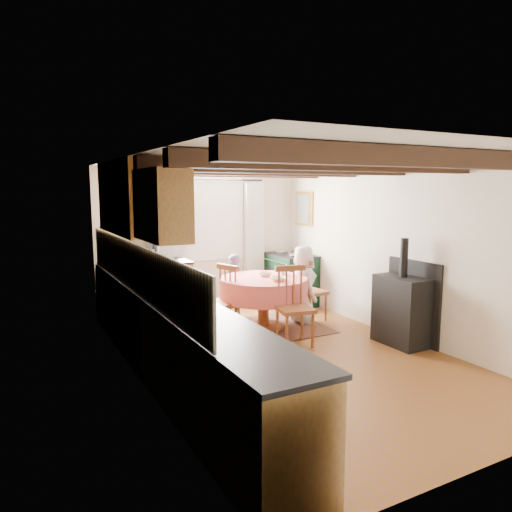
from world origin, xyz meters
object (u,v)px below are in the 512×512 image
chair_near (295,306)px  chair_right (311,289)px  dining_table (263,304)px  chair_left (219,301)px  cast_iron_stove (402,292)px  cup (283,272)px  aga_range (290,279)px  child_right (303,285)px  child_far (233,286)px

chair_near → chair_right: chair_near is taller
dining_table → chair_left: size_ratio=1.27×
chair_near → cast_iron_stove: size_ratio=0.74×
cup → chair_right: bearing=-0.4°
chair_near → chair_left: 1.10m
chair_right → aga_range: size_ratio=0.99×
cast_iron_stove → chair_left: bearing=144.3°
chair_left → cast_iron_stove: 2.48m
cup → cast_iron_stove: bearing=-59.3°
cup → dining_table: bearing=-167.3°
cast_iron_stove → aga_range: bearing=92.4°
child_right → cast_iron_stove: bearing=-149.9°
dining_table → chair_right: size_ratio=1.30×
chair_right → cup: 0.61m
child_right → chair_left: bearing=98.9°
chair_left → aga_range: size_ratio=1.01×
aga_range → chair_right: bearing=-104.7°
chair_left → chair_right: bearing=74.6°
chair_near → cup: bearing=78.3°
child_right → cup: child_right is taller
chair_near → child_right: 1.07m
chair_left → child_far: bearing=124.6°
cast_iron_stove → cup: bearing=120.7°
chair_right → chair_left: bearing=87.2°
child_far → cup: bearing=107.7°
chair_left → cast_iron_stove: size_ratio=0.71×
chair_near → chair_right: (0.87, 0.90, -0.03)m
dining_table → chair_left: 0.72m
chair_left → child_far: (0.59, 0.79, 0.01)m
chair_left → child_right: size_ratio=0.84×
aga_range → child_right: size_ratio=0.83×
cast_iron_stove → chair_near: bearing=153.4°
cast_iron_stove → child_far: cast_iron_stove is taller
chair_left → cup: chair_left is taller
cast_iron_stove → child_far: (-1.41, 2.24, -0.19)m
chair_left → aga_range: chair_left is taller
chair_near → cup: (0.36, 0.90, 0.29)m
chair_near → aga_range: 2.30m
dining_table → cup: size_ratio=13.17×
dining_table → cast_iron_stove: (1.29, -1.45, 0.32)m
chair_right → child_right: size_ratio=0.82×
child_far → dining_table: bearing=80.9°
cast_iron_stove → child_far: 2.65m
aga_range → cast_iron_stove: 2.63m
cast_iron_stove → child_right: (-0.59, 1.46, -0.11)m
dining_table → chair_left: (-0.71, -0.01, 0.12)m
chair_near → child_right: size_ratio=0.87×
chair_right → child_far: 1.24m
dining_table → chair_left: bearing=-179.4°
dining_table → child_far: 0.81m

